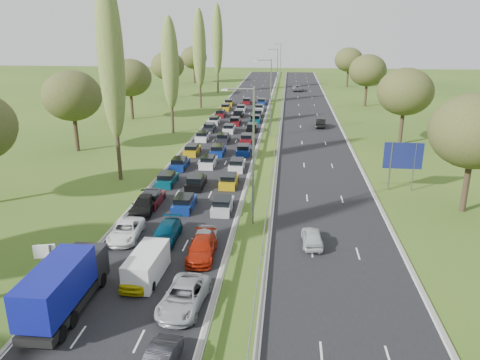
% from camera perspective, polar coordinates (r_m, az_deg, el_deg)
% --- Properties ---
extents(ground, '(260.00, 260.00, 0.00)m').
position_cam_1_polar(ground, '(76.97, 3.73, 5.68)').
color(ground, '#315219').
rests_on(ground, ground).
extents(near_carriageway, '(10.50, 215.00, 0.04)m').
position_cam_1_polar(near_carriageway, '(79.94, -1.06, 6.18)').
color(near_carriageway, black).
rests_on(near_carriageway, ground).
extents(far_carriageway, '(10.50, 215.00, 0.04)m').
position_cam_1_polar(far_carriageway, '(79.46, 8.70, 5.90)').
color(far_carriageway, black).
rests_on(far_carriageway, ground).
extents(central_reservation, '(2.36, 215.00, 0.32)m').
position_cam_1_polar(central_reservation, '(79.30, 3.81, 6.45)').
color(central_reservation, gray).
rests_on(central_reservation, ground).
extents(lamp_columns, '(0.18, 140.18, 12.00)m').
position_cam_1_polar(lamp_columns, '(73.93, 3.76, 9.89)').
color(lamp_columns, gray).
rests_on(lamp_columns, ground).
extents(poplar_row, '(2.80, 127.80, 22.44)m').
position_cam_1_polar(poplar_row, '(66.16, -10.93, 14.20)').
color(poplar_row, '#2D2116').
rests_on(poplar_row, ground).
extents(woodland_left, '(8.00, 166.00, 11.10)m').
position_cam_1_polar(woodland_left, '(65.37, -21.05, 9.14)').
color(woodland_left, '#2D2116').
rests_on(woodland_left, ground).
extents(woodland_right, '(8.00, 153.00, 11.10)m').
position_cam_1_polar(woodland_right, '(64.60, 21.12, 9.04)').
color(woodland_right, '#2D2116').
rests_on(woodland_right, ground).
extents(traffic_queue_fill, '(9.08, 68.72, 0.80)m').
position_cam_1_polar(traffic_queue_fill, '(74.68, -1.56, 5.67)').
color(traffic_queue_fill, '#590F14').
rests_on(traffic_queue_fill, ground).
extents(near_car_2, '(2.65, 5.10, 1.37)m').
position_cam_1_polar(near_car_2, '(39.62, -13.73, -6.01)').
color(near_car_2, white).
rests_on(near_car_2, near_carriageway).
extents(near_car_3, '(2.23, 5.04, 1.44)m').
position_cam_1_polar(near_car_3, '(44.77, -11.62, -2.95)').
color(near_car_3, black).
rests_on(near_car_3, near_carriageway).
extents(near_car_7, '(1.94, 4.75, 1.38)m').
position_cam_1_polar(near_car_7, '(38.66, -8.97, -6.32)').
color(near_car_7, '#053851').
rests_on(near_car_7, near_carriageway).
extents(near_car_8, '(1.94, 4.62, 1.56)m').
position_cam_1_polar(near_car_8, '(33.04, -12.01, -10.80)').
color(near_car_8, '#C7BA0D').
rests_on(near_car_8, near_carriageway).
extents(near_car_10, '(2.86, 5.45, 1.46)m').
position_cam_1_polar(near_car_10, '(29.91, -6.89, -13.94)').
color(near_car_10, '#A0A3A9').
rests_on(near_car_10, near_carriageway).
extents(near_car_11, '(2.18, 4.97, 1.42)m').
position_cam_1_polar(near_car_11, '(35.62, -4.68, -8.32)').
color(near_car_11, '#A11E09').
rests_on(near_car_11, near_carriageway).
extents(near_car_12, '(1.70, 4.22, 1.44)m').
position_cam_1_polar(near_car_12, '(37.13, -4.47, -7.15)').
color(near_car_12, silver).
rests_on(near_car_12, near_carriageway).
extents(far_car_0, '(1.74, 4.01, 1.35)m').
position_cam_1_polar(far_car_0, '(37.87, 8.79, -6.88)').
color(far_car_0, '#B4BABE').
rests_on(far_car_0, far_carriageway).
extents(far_car_1, '(1.88, 4.64, 1.50)m').
position_cam_1_polar(far_car_1, '(82.82, 9.81, 6.88)').
color(far_car_1, black).
rests_on(far_car_1, far_carriageway).
extents(far_car_2, '(2.72, 5.76, 1.59)m').
position_cam_1_polar(far_car_2, '(130.48, 7.05, 11.08)').
color(far_car_2, slate).
rests_on(far_car_2, far_carriageway).
extents(blue_lorry, '(2.29, 8.23, 3.48)m').
position_cam_1_polar(blue_lorry, '(30.63, -20.58, -11.92)').
color(blue_lorry, black).
rests_on(blue_lorry, near_carriageway).
extents(white_van_rear, '(1.91, 4.88, 1.96)m').
position_cam_1_polar(white_van_rear, '(33.44, -11.18, -9.97)').
color(white_van_rear, silver).
rests_on(white_van_rear, near_carriageway).
extents(info_sign, '(1.47, 0.52, 2.10)m').
position_cam_1_polar(info_sign, '(36.01, -22.69, -8.34)').
color(info_sign, gray).
rests_on(info_sign, ground).
extents(direction_sign, '(4.00, 0.17, 5.20)m').
position_cam_1_polar(direction_sign, '(51.73, 19.25, 2.56)').
color(direction_sign, gray).
rests_on(direction_sign, ground).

